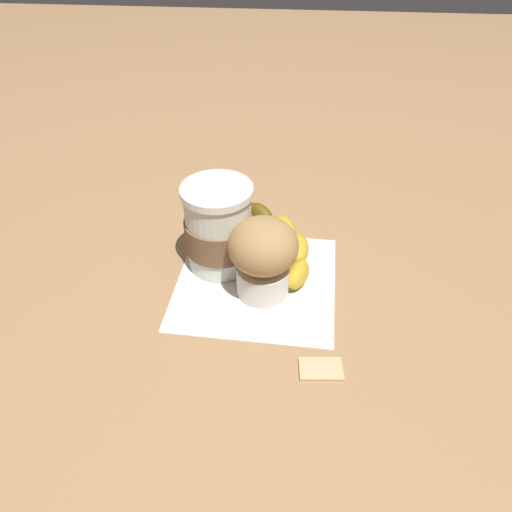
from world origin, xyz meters
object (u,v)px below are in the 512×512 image
coffee_cup (219,229)px  sugar_packet (321,368)px  banana (285,239)px  muffin (263,255)px

coffee_cup → sugar_packet: bearing=-51.7°
banana → coffee_cup: bearing=-156.5°
muffin → banana: (0.03, 0.09, -0.05)m
coffee_cup → muffin: (0.07, -0.05, 0.00)m
coffee_cup → muffin: coffee_cup is taller
muffin → sugar_packet: 0.16m
muffin → sugar_packet: bearing=-58.5°
coffee_cup → banana: (0.09, 0.04, -0.04)m
muffin → sugar_packet: muffin is taller
muffin → coffee_cup: bearing=140.1°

